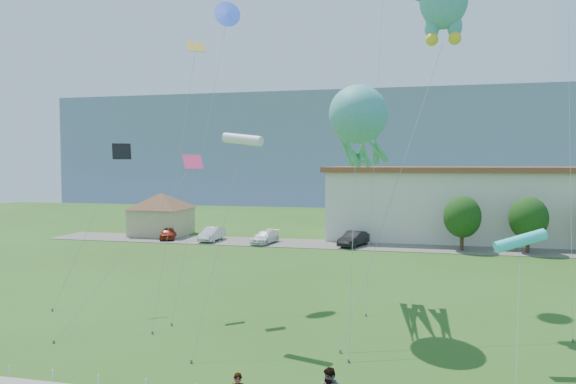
# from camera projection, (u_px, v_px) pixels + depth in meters

# --- Properties ---
(parking_strip) EXTENTS (70.00, 6.00, 0.06)m
(parking_strip) POSITION_uv_depth(u_px,v_px,m) (360.00, 246.00, 53.52)
(parking_strip) COLOR #59544C
(parking_strip) RESTS_ON ground
(hill_ridge) EXTENTS (160.00, 50.00, 25.00)m
(hill_ridge) POSITION_uv_depth(u_px,v_px,m) (387.00, 149.00, 135.61)
(hill_ridge) COLOR gray
(hill_ridge) RESTS_ON ground
(pavilion) EXTENTS (9.20, 9.20, 5.00)m
(pavilion) POSITION_uv_depth(u_px,v_px,m) (161.00, 210.00, 61.56)
(pavilion) COLOR tan
(pavilion) RESTS_ON ground
(tree_near) EXTENTS (3.60, 3.60, 5.47)m
(tree_near) POSITION_uv_depth(u_px,v_px,m) (462.00, 217.00, 50.16)
(tree_near) COLOR #3F2B19
(tree_near) RESTS_ON ground
(tree_mid) EXTENTS (3.60, 3.60, 5.47)m
(tree_mid) POSITION_uv_depth(u_px,v_px,m) (528.00, 218.00, 48.84)
(tree_mid) COLOR #3F2B19
(tree_mid) RESTS_ON ground
(parked_car_red) EXTENTS (2.64, 4.21, 1.34)m
(parked_car_red) POSITION_uv_depth(u_px,v_px,m) (169.00, 233.00, 57.91)
(parked_car_red) COLOR #9B2713
(parked_car_red) RESTS_ON parking_strip
(parked_car_silver) EXTENTS (1.71, 4.55, 1.49)m
(parked_car_silver) POSITION_uv_depth(u_px,v_px,m) (212.00, 234.00, 56.61)
(parked_car_silver) COLOR silver
(parked_car_silver) RESTS_ON parking_strip
(parked_car_white) EXTENTS (2.64, 4.80, 1.32)m
(parked_car_white) POSITION_uv_depth(u_px,v_px,m) (265.00, 237.00, 54.85)
(parked_car_white) COLOR white
(parked_car_white) RESTS_ON parking_strip
(parked_car_black) EXTENTS (3.10, 4.91, 1.53)m
(parked_car_black) POSITION_uv_depth(u_px,v_px,m) (354.00, 239.00, 52.97)
(parked_car_black) COLOR black
(parked_car_black) RESTS_ON parking_strip
(octopus_kite) EXTENTS (3.08, 11.53, 12.69)m
(octopus_kite) POSITION_uv_depth(u_px,v_px,m) (360.00, 127.00, 27.83)
(octopus_kite) COLOR teal
(octopus_kite) RESTS_ON ground
(small_kite_black) EXTENTS (3.64, 3.57, 9.76)m
(small_kite_black) POSITION_uv_depth(u_px,v_px,m) (115.00, 167.00, 31.28)
(small_kite_black) COLOR black
(small_kite_black) RESTS_ON ground
(small_kite_yellow) EXTENTS (1.29, 7.43, 16.21)m
(small_kite_yellow) POSITION_uv_depth(u_px,v_px,m) (191.00, 79.00, 30.78)
(small_kite_yellow) COLOR gold
(small_kite_yellow) RESTS_ON ground
(small_kite_blue) EXTENTS (1.80, 9.89, 19.53)m
(small_kite_blue) POSITION_uv_depth(u_px,v_px,m) (226.00, 20.00, 34.83)
(small_kite_blue) COLOR blue
(small_kite_blue) RESTS_ON ground
(small_kite_cyan) EXTENTS (1.30, 5.89, 5.70)m
(small_kite_cyan) POSITION_uv_depth(u_px,v_px,m) (520.00, 242.00, 21.97)
(small_kite_cyan) COLOR #33E1E5
(small_kite_cyan) RESTS_ON ground
(small_kite_white) EXTENTS (1.27, 5.48, 10.22)m
(small_kite_white) POSITION_uv_depth(u_px,v_px,m) (242.00, 141.00, 25.45)
(small_kite_white) COLOR white
(small_kite_white) RESTS_ON ground
(small_kite_pink) EXTENTS (4.76, 8.04, 9.11)m
(small_kite_pink) POSITION_uv_depth(u_px,v_px,m) (180.00, 179.00, 29.60)
(small_kite_pink) COLOR #F7366E
(small_kite_pink) RESTS_ON ground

